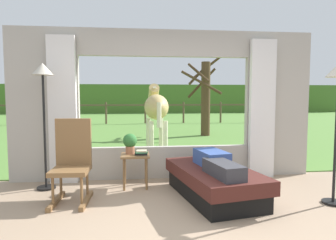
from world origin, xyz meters
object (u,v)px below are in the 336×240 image
potted_plant (130,142)px  book_stack (141,153)px  side_table (135,160)px  pasture_tree (205,95)px  recliner_sofa (214,182)px  reclining_person (215,162)px  horse (156,108)px  floor_lamp_left (43,88)px  rocking_chair (72,161)px

potted_plant → book_stack: (0.17, -0.12, -0.15)m
side_table → pasture_tree: size_ratio=0.17×
recliner_sofa → pasture_tree: (1.38, 6.43, 1.25)m
reclining_person → horse: (-0.60, 3.17, 0.63)m
recliner_sofa → reclining_person: bearing=-101.2°
recliner_sofa → potted_plant: size_ratio=5.76×
side_table → book_stack: book_stack is taller
book_stack → floor_lamp_left: bearing=175.5°
rocking_chair → pasture_tree: size_ratio=0.37×
potted_plant → horse: bearing=76.7°
rocking_chair → floor_lamp_left: bearing=133.9°
horse → pasture_tree: 3.87m
rocking_chair → book_stack: rocking_chair is taller
recliner_sofa → book_stack: size_ratio=9.07×
potted_plant → recliner_sofa: bearing=-29.4°
side_table → floor_lamp_left: (-1.37, 0.06, 1.13)m
rocking_chair → potted_plant: size_ratio=3.50×
side_table → potted_plant: 0.29m
recliner_sofa → horse: horse is taller
recliner_sofa → side_table: size_ratio=3.54×
rocking_chair → potted_plant: 0.98m
book_stack → pasture_tree: size_ratio=0.07×
potted_plant → book_stack: potted_plant is taller
potted_plant → pasture_tree: 6.36m
recliner_sofa → reclining_person: size_ratio=1.29×
recliner_sofa → pasture_tree: 6.70m
pasture_tree → reclining_person: bearing=-102.0°
recliner_sofa → reclining_person: reclining_person is taller
reclining_person → rocking_chair: bearing=165.0°
rocking_chair → floor_lamp_left: size_ratio=0.58×
rocking_chair → floor_lamp_left: 1.28m
floor_lamp_left → book_stack: bearing=-4.5°
reclining_person → pasture_tree: pasture_tree is taller
potted_plant → book_stack: size_ratio=1.58×
pasture_tree → potted_plant: bearing=-114.0°
side_table → pasture_tree: 6.42m
side_table → book_stack: 0.17m
recliner_sofa → potted_plant: potted_plant is taller
reclining_person → pasture_tree: (1.38, 6.48, 0.95)m
recliner_sofa → horse: 3.32m
reclining_person → pasture_tree: size_ratio=0.48×
side_table → potted_plant: (-0.08, 0.06, 0.28)m
book_stack → pasture_tree: (2.39, 5.88, 0.91)m
potted_plant → floor_lamp_left: bearing=180.0°
recliner_sofa → floor_lamp_left: floor_lamp_left is taller
reclining_person → potted_plant: potted_plant is taller
pasture_tree → recliner_sofa: bearing=-102.1°
recliner_sofa → rocking_chair: (-1.95, 0.08, 0.33)m
horse → pasture_tree: size_ratio=0.60×
side_table → horse: horse is taller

